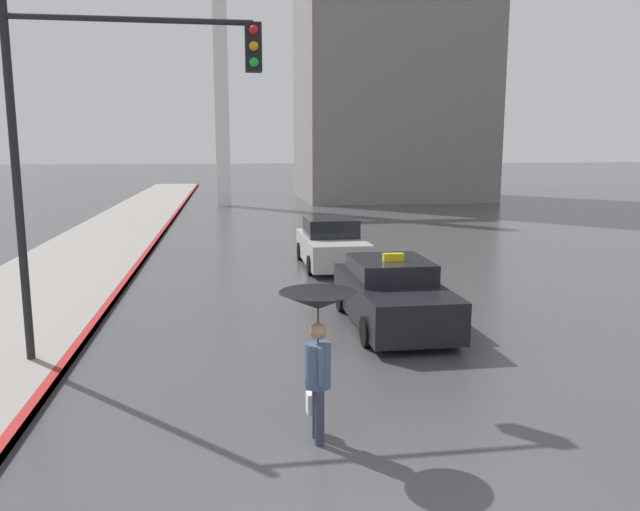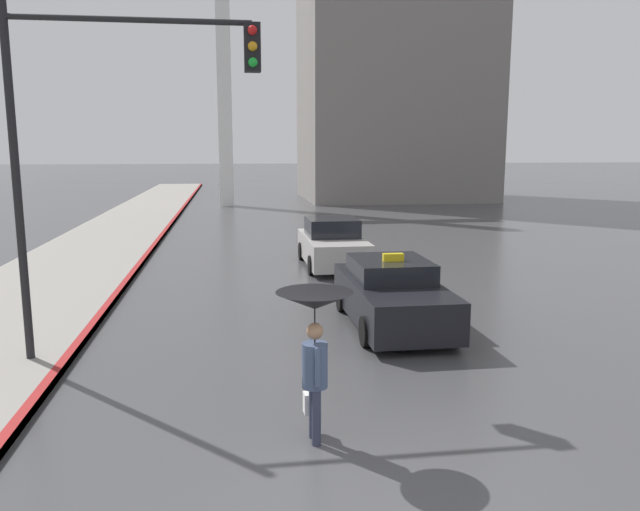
{
  "view_description": "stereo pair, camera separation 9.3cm",
  "coord_description": "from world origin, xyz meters",
  "px_view_note": "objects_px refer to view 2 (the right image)",
  "views": [
    {
      "loc": [
        -1.45,
        -5.88,
        3.79
      ],
      "look_at": [
        0.61,
        7.78,
        1.4
      ],
      "focal_mm": 35.0,
      "sensor_mm": 36.0,
      "label": 1
    },
    {
      "loc": [
        -1.36,
        -5.89,
        3.79
      ],
      "look_at": [
        0.61,
        7.78,
        1.4
      ],
      "focal_mm": 35.0,
      "sensor_mm": 36.0,
      "label": 2
    }
  ],
  "objects_px": {
    "sedan_red": "(333,244)",
    "monument_cross": "(223,20)",
    "taxi": "(392,295)",
    "traffic_light": "(111,117)",
    "pedestrian_with_umbrella": "(315,325)"
  },
  "relations": [
    {
      "from": "sedan_red",
      "to": "monument_cross",
      "type": "relative_size",
      "value": 0.21
    },
    {
      "from": "taxi",
      "to": "monument_cross",
      "type": "height_order",
      "value": "monument_cross"
    },
    {
      "from": "taxi",
      "to": "traffic_light",
      "type": "relative_size",
      "value": 0.7
    },
    {
      "from": "taxi",
      "to": "monument_cross",
      "type": "distance_m",
      "value": 31.28
    },
    {
      "from": "sedan_red",
      "to": "monument_cross",
      "type": "xyz_separation_m",
      "value": [
        -3.45,
        22.07,
        11.04
      ]
    },
    {
      "from": "taxi",
      "to": "traffic_light",
      "type": "xyz_separation_m",
      "value": [
        -5.34,
        -1.62,
        3.63
      ]
    },
    {
      "from": "pedestrian_with_umbrella",
      "to": "traffic_light",
      "type": "bearing_deg",
      "value": 37.59
    },
    {
      "from": "taxi",
      "to": "pedestrian_with_umbrella",
      "type": "xyz_separation_m",
      "value": [
        -2.38,
        -5.14,
        0.9
      ]
    },
    {
      "from": "taxi",
      "to": "traffic_light",
      "type": "bearing_deg",
      "value": 16.85
    },
    {
      "from": "taxi",
      "to": "monument_cross",
      "type": "relative_size",
      "value": 0.21
    },
    {
      "from": "traffic_light",
      "to": "monument_cross",
      "type": "distance_m",
      "value": 31.59
    },
    {
      "from": "sedan_red",
      "to": "pedestrian_with_umbrella",
      "type": "bearing_deg",
      "value": 79.6
    },
    {
      "from": "taxi",
      "to": "sedan_red",
      "type": "distance_m",
      "value": 6.96
    },
    {
      "from": "sedan_red",
      "to": "monument_cross",
      "type": "height_order",
      "value": "monument_cross"
    },
    {
      "from": "sedan_red",
      "to": "traffic_light",
      "type": "distance_m",
      "value": 10.65
    }
  ]
}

